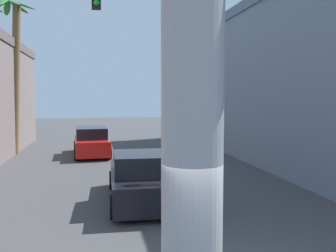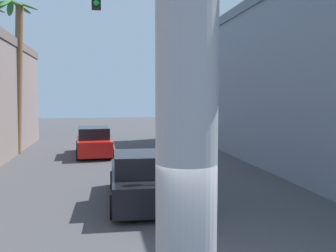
% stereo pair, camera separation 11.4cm
% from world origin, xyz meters
% --- Properties ---
extents(ground_plane, '(86.50, 86.50, 0.00)m').
position_xyz_m(ground_plane, '(0.00, 10.00, 0.00)').
color(ground_plane, '#424244').
extents(building_right, '(8.82, 25.37, 7.99)m').
position_xyz_m(building_right, '(9.62, 12.56, 4.00)').
color(building_right, slate).
rests_on(building_right, ground).
extents(street_lamp, '(2.81, 0.28, 7.84)m').
position_xyz_m(street_lamp, '(6.08, 7.03, 4.73)').
color(street_lamp, '#59595E').
rests_on(street_lamp, ground).
extents(car_lead, '(2.18, 4.74, 1.56)m').
position_xyz_m(car_lead, '(-0.55, 6.78, 0.70)').
color(car_lead, black).
rests_on(car_lead, ground).
extents(car_far, '(2.12, 4.60, 1.56)m').
position_xyz_m(car_far, '(-2.22, 16.48, 0.74)').
color(car_far, black).
rests_on(car_far, ground).
extents(palm_tree_far_left, '(3.00, 2.99, 8.75)m').
position_xyz_m(palm_tree_far_left, '(-6.48, 18.06, 5.22)').
color(palm_tree_far_left, brown).
rests_on(palm_tree_far_left, ground).
extents(pedestrian_mid_right, '(0.34, 0.34, 1.68)m').
position_xyz_m(pedestrian_mid_right, '(5.84, 8.40, 0.99)').
color(pedestrian_mid_right, '#3F3833').
rests_on(pedestrian_mid_right, ground).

